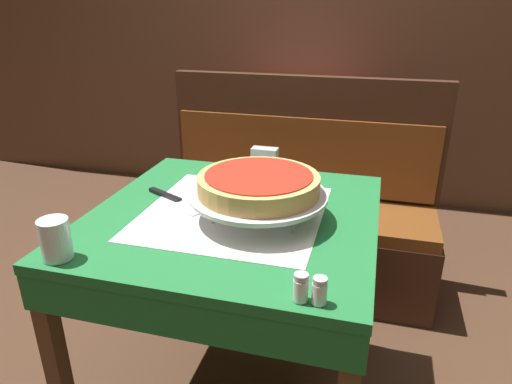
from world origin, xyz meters
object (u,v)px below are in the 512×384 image
salt_shaker (301,287)px  napkin_holder (265,159)px  water_glass_near (55,239)px  dining_table_front (234,238)px  booth_bench (296,225)px  pizza_pan_stand (259,196)px  pizza_server (180,201)px  pepper_shaker (320,291)px  dining_table_rear (296,123)px  deep_dish_pizza (259,184)px  condiment_caddy (311,100)px

salt_shaker → napkin_holder: bearing=109.7°
water_glass_near → salt_shaker: bearing=-1.3°
dining_table_front → booth_bench: (0.05, 0.86, -0.37)m
dining_table_front → pizza_pan_stand: (0.09, -0.02, 0.16)m
pizza_server → salt_shaker: bearing=-41.5°
pizza_server → pepper_shaker: pepper_shaker is taller
booth_bench → pizza_server: booth_bench is taller
booth_bench → pizza_server: bearing=-106.4°
pizza_pan_stand → napkin_holder: size_ratio=4.12×
salt_shaker → dining_table_rear: bearing=100.8°
deep_dish_pizza → pepper_shaker: bearing=-57.8°
deep_dish_pizza → pizza_server: size_ratio=1.34×
pizza_pan_stand → water_glass_near: (-0.43, -0.36, -0.02)m
salt_shaker → condiment_caddy: condiment_caddy is taller
condiment_caddy → pepper_shaker: bearing=-80.6°
deep_dish_pizza → condiment_caddy: 1.64m
booth_bench → napkin_holder: size_ratio=13.73×
pizza_server → napkin_holder: 0.42m
dining_table_rear → pepper_shaker: size_ratio=12.18×
deep_dish_pizza → salt_shaker: deep_dish_pizza is taller
deep_dish_pizza → water_glass_near: 0.57m
salt_shaker → water_glass_near: bearing=178.7°
salt_shaker → condiment_caddy: bearing=98.2°
pizza_server → napkin_holder: size_ratio=2.70×
dining_table_front → water_glass_near: water_glass_near is taller
salt_shaker → pepper_shaker: (0.04, -0.00, -0.00)m
water_glass_near → pepper_shaker: (0.67, -0.01, -0.02)m
pepper_shaker → booth_bench: bearing=102.1°
pepper_shaker → condiment_caddy: size_ratio=0.37×
pepper_shaker → dining_table_front: bearing=129.2°
condiment_caddy → salt_shaker: bearing=-81.8°
booth_bench → pizza_pan_stand: (0.03, -0.88, 0.53)m
water_glass_near → napkin_holder: size_ratio=1.07×
dining_table_front → pepper_shaker: (0.32, -0.40, 0.12)m
deep_dish_pizza → napkin_holder: 0.43m
deep_dish_pizza → pizza_server: 0.30m
dining_table_front → napkin_holder: 0.42m
pepper_shaker → salt_shaker: bearing=180.0°
booth_bench → condiment_caddy: size_ratio=8.07×
dining_table_front → booth_bench: size_ratio=0.64×
dining_table_front → deep_dish_pizza: deep_dish_pizza is taller
dining_table_front → pizza_server: (-0.19, 0.02, 0.10)m
pizza_pan_stand → condiment_caddy: bearing=93.4°
pizza_pan_stand → water_glass_near: 0.57m
salt_shaker → napkin_holder: size_ratio=0.66×
pepper_shaker → condiment_caddy: (-0.33, 2.02, 0.01)m
water_glass_near → booth_bench: bearing=72.1°
deep_dish_pizza → water_glass_near: size_ratio=3.36×
pizza_server → water_glass_near: 0.44m
booth_bench → pizza_pan_stand: bearing=-87.9°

